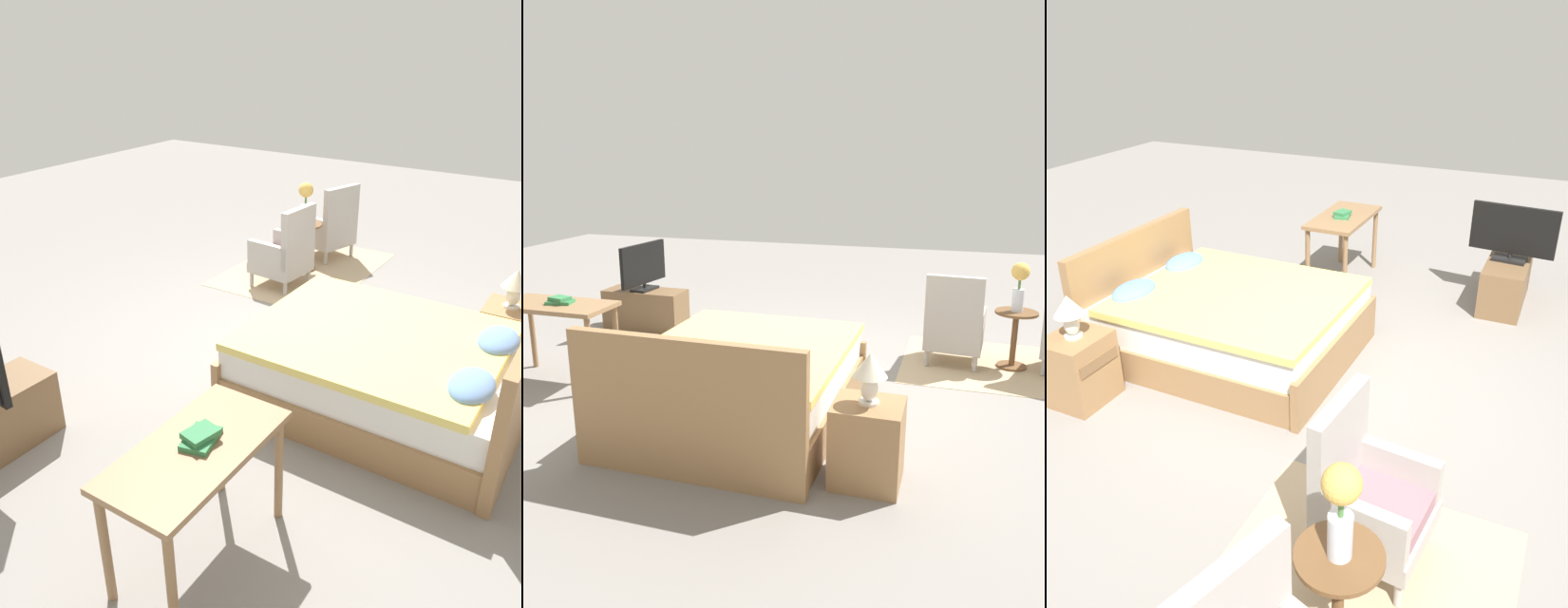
{
  "view_description": "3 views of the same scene",
  "coord_description": "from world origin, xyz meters",
  "views": [
    {
      "loc": [
        3.97,
        2.35,
        2.64
      ],
      "look_at": [
        0.31,
        0.01,
        0.61
      ],
      "focal_mm": 35.0,
      "sensor_mm": 36.0,
      "label": 1
    },
    {
      "loc": [
        -1.38,
        5.14,
        2.06
      ],
      "look_at": [
        0.1,
        0.34,
        0.77
      ],
      "focal_mm": 35.0,
      "sensor_mm": 36.0,
      "label": 2
    },
    {
      "loc": [
        -3.6,
        -1.43,
        2.63
      ],
      "look_at": [
        0.01,
        0.24,
        0.72
      ],
      "focal_mm": 35.0,
      "sensor_mm": 36.0,
      "label": 3
    }
  ],
  "objects": [
    {
      "name": "vanity_desk",
      "position": [
        2.13,
        0.79,
        0.63
      ],
      "size": [
        1.04,
        0.52,
        0.73
      ],
      "color": "#8E6B47",
      "rests_on": "ground_plane"
    },
    {
      "name": "ground_plane",
      "position": [
        0.0,
        0.0,
        0.0
      ],
      "size": [
        16.0,
        16.0,
        0.0
      ],
      "primitive_type": "plane",
      "color": "gray"
    },
    {
      "name": "nightstand",
      "position": [
        -0.87,
        1.71,
        0.27
      ],
      "size": [
        0.44,
        0.41,
        0.54
      ],
      "color": "#997047",
      "rests_on": "ground_plane"
    },
    {
      "name": "flower_vase",
      "position": [
        -1.9,
        -0.79,
        0.86
      ],
      "size": [
        0.17,
        0.17,
        0.48
      ],
      "color": "silver",
      "rests_on": "side_table"
    },
    {
      "name": "floor_rug",
      "position": [
        -1.9,
        -0.78,
        0.0
      ],
      "size": [
        2.1,
        1.5,
        0.01
      ],
      "color": "tan",
      "rests_on": "ground_plane"
    },
    {
      "name": "tv_flatscreen",
      "position": [
        2.24,
        -0.95,
        0.76
      ],
      "size": [
        0.23,
        0.82,
        0.56
      ],
      "color": "black",
      "rests_on": "tv_stand"
    },
    {
      "name": "book_stack",
      "position": [
        2.08,
        0.78,
        0.76
      ],
      "size": [
        0.25,
        0.2,
        0.06
      ],
      "color": "#337A47",
      "rests_on": "vanity_desk"
    },
    {
      "name": "bed",
      "position": [
        0.22,
        1.1,
        0.3
      ],
      "size": [
        1.62,
        2.06,
        0.96
      ],
      "color": "#997047",
      "rests_on": "ground_plane"
    },
    {
      "name": "armchair_by_window_right",
      "position": [
        -1.34,
        -0.72,
        0.38
      ],
      "size": [
        0.59,
        0.59,
        0.92
      ],
      "color": "#ADA8A3",
      "rests_on": "floor_rug"
    },
    {
      "name": "tv_stand",
      "position": [
        2.24,
        -0.95,
        0.23
      ],
      "size": [
        0.96,
        0.4,
        0.47
      ],
      "color": "brown",
      "rests_on": "ground_plane"
    },
    {
      "name": "side_table",
      "position": [
        -1.9,
        -0.79,
        0.36
      ],
      "size": [
        0.4,
        0.4,
        0.57
      ],
      "color": "brown",
      "rests_on": "ground_plane"
    },
    {
      "name": "table_lamp",
      "position": [
        -0.87,
        1.71,
        0.76
      ],
      "size": [
        0.22,
        0.22,
        0.33
      ],
      "color": "silver",
      "rests_on": "nightstand"
    }
  ]
}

